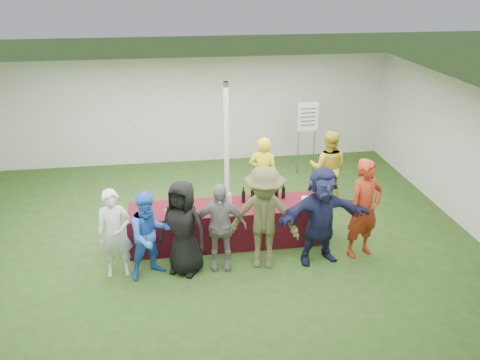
{
  "coord_description": "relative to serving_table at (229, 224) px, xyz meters",
  "views": [
    {
      "loc": [
        -0.51,
        -7.65,
        4.64
      ],
      "look_at": [
        0.58,
        -0.18,
        1.25
      ],
      "focal_mm": 35.0,
      "sensor_mm": 36.0,
      "label": 1
    }
  ],
  "objects": [
    {
      "name": "ground",
      "position": [
        -0.38,
        0.18,
        -0.38
      ],
      "size": [
        60.0,
        60.0,
        0.0
      ],
      "primitive_type": "plane",
      "color": "#284719",
      "rests_on": "ground"
    },
    {
      "name": "tent",
      "position": [
        0.12,
        1.38,
        0.98
      ],
      "size": [
        10.0,
        10.0,
        10.0
      ],
      "color": "white",
      "rests_on": "ground"
    },
    {
      "name": "serving_table",
      "position": [
        0.0,
        0.0,
        0.0
      ],
      "size": [
        3.6,
        0.8,
        0.75
      ],
      "primitive_type": "cube",
      "color": "#5B1425",
      "rests_on": "ground"
    },
    {
      "name": "wine_bottles",
      "position": [
        0.68,
        0.15,
        0.5
      ],
      "size": [
        0.83,
        0.14,
        0.32
      ],
      "color": "black",
      "rests_on": "serving_table"
    },
    {
      "name": "wine_glasses",
      "position": [
        -0.4,
        -0.26,
        0.49
      ],
      "size": [
        2.81,
        0.12,
        0.16
      ],
      "color": "silver",
      "rests_on": "serving_table"
    },
    {
      "name": "water_bottle",
      "position": [
        0.02,
        0.08,
        0.48
      ],
      "size": [
        0.07,
        0.07,
        0.23
      ],
      "color": "silver",
      "rests_on": "serving_table"
    },
    {
      "name": "bar_towel",
      "position": [
        1.51,
        0.05,
        0.39
      ],
      "size": [
        0.25,
        0.18,
        0.03
      ],
      "primitive_type": "cube",
      "color": "white",
      "rests_on": "serving_table"
    },
    {
      "name": "dump_bucket",
      "position": [
        1.59,
        -0.22,
        0.46
      ],
      "size": [
        0.24,
        0.24,
        0.18
      ],
      "primitive_type": "cylinder",
      "color": "slate",
      "rests_on": "serving_table"
    },
    {
      "name": "wine_list_sign",
      "position": [
        2.27,
        2.97,
        0.94
      ],
      "size": [
        0.5,
        0.03,
        1.8
      ],
      "color": "slate",
      "rests_on": "ground"
    },
    {
      "name": "staff_pourer",
      "position": [
        0.84,
        1.14,
        0.44
      ],
      "size": [
        0.69,
        0.55,
        1.63
      ],
      "primitive_type": "imported",
      "rotation": [
        0.0,
        0.0,
        2.83
      ],
      "color": "yellow",
      "rests_on": "ground"
    },
    {
      "name": "staff_back",
      "position": [
        2.28,
        1.33,
        0.44
      ],
      "size": [
        0.96,
        0.87,
        1.63
      ],
      "primitive_type": "imported",
      "rotation": [
        0.0,
        0.0,
        2.76
      ],
      "color": "gold",
      "rests_on": "ground"
    },
    {
      "name": "customer_0",
      "position": [
        -1.95,
        -0.73,
        0.39
      ],
      "size": [
        0.58,
        0.4,
        1.53
      ],
      "primitive_type": "imported",
      "rotation": [
        0.0,
        0.0,
        0.07
      ],
      "color": "silver",
      "rests_on": "ground"
    },
    {
      "name": "customer_1",
      "position": [
        -1.39,
        -0.83,
        0.38
      ],
      "size": [
        0.89,
        0.81,
        1.5
      ],
      "primitive_type": "imported",
      "rotation": [
        0.0,
        0.0,
        0.4
      ],
      "color": "blue",
      "rests_on": "ground"
    },
    {
      "name": "customer_2",
      "position": [
        -0.85,
        -0.8,
        0.45
      ],
      "size": [
        0.95,
        0.84,
        1.64
      ],
      "primitive_type": "imported",
      "rotation": [
        0.0,
        0.0,
        -0.5
      ],
      "color": "black",
      "rests_on": "ground"
    },
    {
      "name": "customer_3",
      "position": [
        -0.25,
        -0.76,
        0.4
      ],
      "size": [
        0.94,
        0.49,
        1.54
      ],
      "primitive_type": "imported",
      "rotation": [
        0.0,
        0.0,
        -0.13
      ],
      "color": "slate",
      "rests_on": "ground"
    },
    {
      "name": "customer_4",
      "position": [
        0.48,
        -0.84,
        0.54
      ],
      "size": [
        1.31,
        0.95,
        1.82
      ],
      "primitive_type": "imported",
      "rotation": [
        0.0,
        0.0,
        -0.26
      ],
      "color": "#484B28",
      "rests_on": "ground"
    },
    {
      "name": "customer_5",
      "position": [
        1.46,
        -0.82,
        0.5
      ],
      "size": [
        1.67,
        0.7,
        1.74
      ],
      "primitive_type": "imported",
      "rotation": [
        0.0,
        0.0,
        0.12
      ],
      "color": "#1B1E41",
      "rests_on": "ground"
    },
    {
      "name": "customer_6",
      "position": [
        2.25,
        -0.73,
        0.52
      ],
      "size": [
        0.76,
        0.61,
        1.8
      ],
      "primitive_type": "imported",
      "rotation": [
        0.0,
        0.0,
        0.32
      ],
      "color": "maroon",
      "rests_on": "ground"
    }
  ]
}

